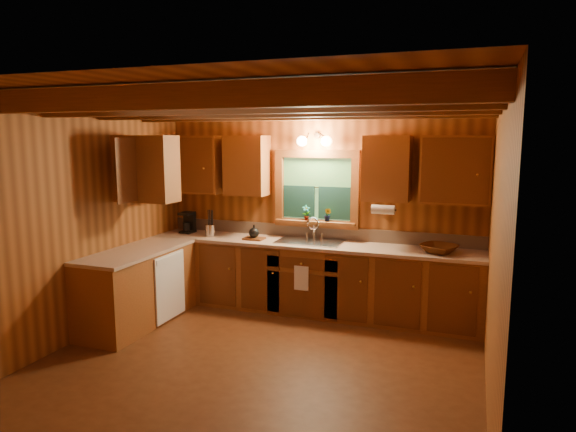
{
  "coord_description": "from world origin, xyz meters",
  "views": [
    {
      "loc": [
        1.91,
        -4.4,
        2.2
      ],
      "look_at": [
        0.0,
        0.8,
        1.35
      ],
      "focal_mm": 31.8,
      "sensor_mm": 36.0,
      "label": 1
    }
  ],
  "objects_px": {
    "coffee_maker": "(188,222)",
    "wicker_basket": "(439,249)",
    "sink": "(310,246)",
    "cutting_board": "(254,239)"
  },
  "relations": [
    {
      "from": "cutting_board",
      "to": "wicker_basket",
      "type": "bearing_deg",
      "value": 0.52
    },
    {
      "from": "sink",
      "to": "cutting_board",
      "type": "xyz_separation_m",
      "value": [
        -0.73,
        -0.09,
        0.06
      ]
    },
    {
      "from": "sink",
      "to": "coffee_maker",
      "type": "relative_size",
      "value": 2.83
    },
    {
      "from": "sink",
      "to": "coffee_maker",
      "type": "distance_m",
      "value": 1.8
    },
    {
      "from": "cutting_board",
      "to": "wicker_basket",
      "type": "distance_m",
      "value": 2.3
    },
    {
      "from": "sink",
      "to": "wicker_basket",
      "type": "distance_m",
      "value": 1.57
    },
    {
      "from": "sink",
      "to": "cutting_board",
      "type": "distance_m",
      "value": 0.74
    },
    {
      "from": "sink",
      "to": "cutting_board",
      "type": "relative_size",
      "value": 3.16
    },
    {
      "from": "cutting_board",
      "to": "coffee_maker",
      "type": "bearing_deg",
      "value": 172.73
    },
    {
      "from": "coffee_maker",
      "to": "wicker_basket",
      "type": "bearing_deg",
      "value": 0.39
    }
  ]
}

